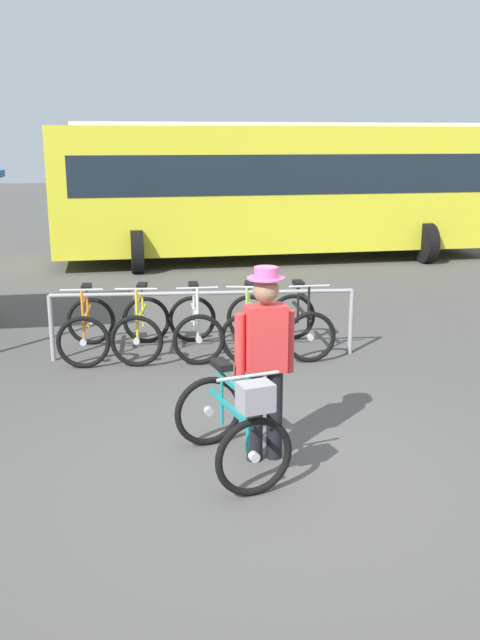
# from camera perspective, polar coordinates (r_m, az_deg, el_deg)

# --- Properties ---
(ground_plane) EXTENTS (80.00, 80.00, 0.00)m
(ground_plane) POSITION_cam_1_polar(r_m,az_deg,el_deg) (6.03, 2.96, -12.43)
(ground_plane) COLOR #514F4C
(bike_rack_rail) EXTENTS (3.91, 0.08, 0.88)m
(bike_rack_rail) POSITION_cam_1_polar(r_m,az_deg,el_deg) (8.84, -3.03, 1.19)
(bike_rack_rail) COLOR #99999E
(bike_rack_rail) RESTS_ON ground
(racked_bike_orange) EXTENTS (0.69, 1.12, 0.97)m
(racked_bike_orange) POSITION_cam_1_polar(r_m,az_deg,el_deg) (9.18, -12.47, -0.68)
(racked_bike_orange) COLOR black
(racked_bike_orange) RESTS_ON ground
(racked_bike_yellow) EXTENTS (0.74, 1.13, 0.97)m
(racked_bike_yellow) POSITION_cam_1_polar(r_m,az_deg,el_deg) (9.11, -8.11, -0.59)
(racked_bike_yellow) COLOR black
(racked_bike_yellow) RESTS_ON ground
(racked_bike_white) EXTENTS (0.73, 1.14, 0.97)m
(racked_bike_white) POSITION_cam_1_polar(r_m,az_deg,el_deg) (9.09, -3.70, -0.50)
(racked_bike_white) COLOR black
(racked_bike_white) RESTS_ON ground
(racked_bike_lime) EXTENTS (0.82, 1.19, 0.97)m
(racked_bike_lime) POSITION_cam_1_polar(r_m,az_deg,el_deg) (9.13, 0.70, -0.41)
(racked_bike_lime) COLOR black
(racked_bike_lime) RESTS_ON ground
(racked_bike_black) EXTENTS (0.73, 1.12, 0.97)m
(racked_bike_black) POSITION_cam_1_polar(r_m,az_deg,el_deg) (9.21, 5.04, -0.32)
(racked_bike_black) COLOR black
(racked_bike_black) RESTS_ON ground
(featured_bicycle) EXTENTS (0.96, 1.26, 0.97)m
(featured_bicycle) POSITION_cam_1_polar(r_m,az_deg,el_deg) (5.85, -0.53, -8.52)
(featured_bicycle) COLOR black
(featured_bicycle) RESTS_ON ground
(person_with_featured_bike) EXTENTS (0.52, 0.32, 1.72)m
(person_with_featured_bike) POSITION_cam_1_polar(r_m,az_deg,el_deg) (5.92, 2.09, -3.02)
(person_with_featured_bike) COLOR black
(person_with_featured_bike) RESTS_ON ground
(bus_distant) EXTENTS (10.20, 4.08, 3.08)m
(bus_distant) POSITION_cam_1_polar(r_m,az_deg,el_deg) (16.27, 2.86, 11.16)
(bus_distant) COLOR yellow
(bus_distant) RESTS_ON ground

